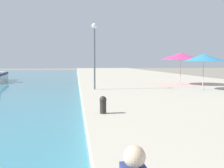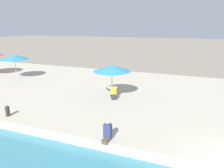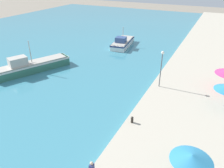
% 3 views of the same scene
% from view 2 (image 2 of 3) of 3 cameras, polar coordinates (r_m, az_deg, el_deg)
% --- Properties ---
extents(cafe_umbrella_pink, '(2.76, 2.76, 2.45)m').
position_cam_2_polar(cafe_umbrella_pink, '(16.11, 0.00, 4.14)').
color(cafe_umbrella_pink, '#B7B7B7').
rests_on(cafe_umbrella_pink, quay_promenade).
extents(cafe_umbrella_white, '(2.79, 2.79, 2.45)m').
position_cam_2_polar(cafe_umbrella_white, '(24.10, -24.16, 6.47)').
color(cafe_umbrella_white, '#B7B7B7').
rests_on(cafe_umbrella_white, quay_promenade).
extents(cafe_table, '(0.80, 0.80, 0.74)m').
position_cam_2_polar(cafe_table, '(16.63, 0.15, -1.45)').
color(cafe_table, '#333338').
rests_on(cafe_table, quay_promenade).
extents(cafe_chair_left, '(0.57, 0.56, 0.91)m').
position_cam_2_polar(cafe_chair_left, '(16.00, 0.47, -2.89)').
color(cafe_chair_left, '#2D2D33').
rests_on(cafe_chair_left, quay_promenade).
extents(person_at_quay, '(0.57, 0.36, 1.05)m').
position_cam_2_polar(person_at_quay, '(10.43, -1.25, -12.27)').
color(person_at_quay, brown).
rests_on(person_at_quay, quay_promenade).
extents(mooring_bollard, '(0.26, 0.26, 0.65)m').
position_cam_2_polar(mooring_bollard, '(14.50, -25.64, -6.28)').
color(mooring_bollard, '#2D2823').
rests_on(mooring_bollard, quay_promenade).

